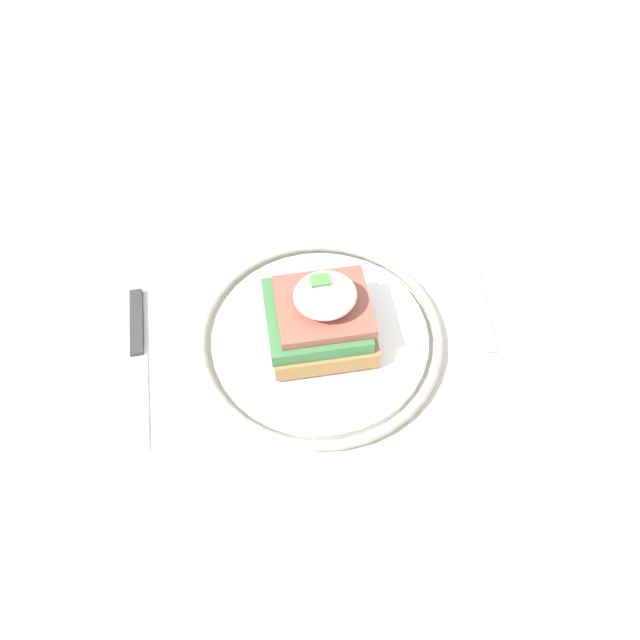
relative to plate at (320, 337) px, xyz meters
The scene contains 6 objects.
ground_plane 0.78m from the plate, 141.79° to the right, with size 6.00×6.00×0.00m, color #9E9993.
dining_table 0.12m from the plate, 141.79° to the right, with size 1.13×0.91×0.77m.
plate is the anchor object (origin of this frame).
sandwich 0.04m from the plate, 116.58° to the left, with size 0.09×0.09×0.08m.
fork 0.16m from the plate, behind, with size 0.04×0.16×0.00m.
knife 0.17m from the plate, ahead, with size 0.02×0.17×0.01m.
Camera 1 is at (0.08, 0.34, 1.27)m, focal length 35.00 mm.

